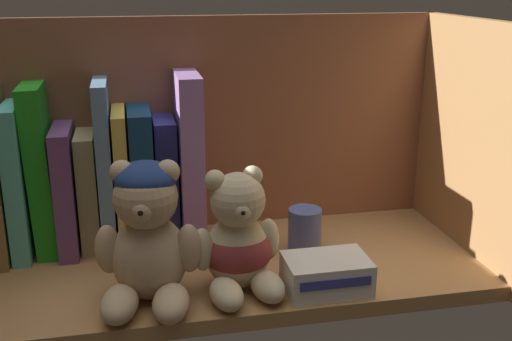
{
  "coord_description": "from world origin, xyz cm",
  "views": [
    {
      "loc": [
        -11.96,
        -74.51,
        39.17
      ],
      "look_at": [
        3.68,
        0.0,
        14.85
      ],
      "focal_mm": 43.35,
      "sensor_mm": 36.0,
      "label": 1
    }
  ],
  "objects_px": {
    "book_3": "(67,187)",
    "teddy_bear_larger": "(147,237)",
    "small_product_box": "(326,274)",
    "book_1": "(20,178)",
    "teddy_bear_smaller": "(236,243)",
    "book_4": "(89,189)",
    "pillar_candle": "(305,229)",
    "book_5": "(106,164)",
    "book_2": "(42,169)",
    "book_9": "(189,156)",
    "book_7": "(142,175)",
    "book_6": "(122,176)",
    "book_8": "(166,179)"
  },
  "relations": [
    {
      "from": "book_2",
      "to": "small_product_box",
      "type": "bearing_deg",
      "value": -30.29
    },
    {
      "from": "book_6",
      "to": "small_product_box",
      "type": "bearing_deg",
      "value": -40.22
    },
    {
      "from": "book_7",
      "to": "book_9",
      "type": "relative_size",
      "value": 0.81
    },
    {
      "from": "book_5",
      "to": "book_9",
      "type": "height_order",
      "value": "book_9"
    },
    {
      "from": "teddy_bear_larger",
      "to": "pillar_candle",
      "type": "relative_size",
      "value": 2.88
    },
    {
      "from": "teddy_bear_larger",
      "to": "teddy_bear_smaller",
      "type": "relative_size",
      "value": 1.11
    },
    {
      "from": "teddy_bear_larger",
      "to": "teddy_bear_smaller",
      "type": "height_order",
      "value": "teddy_bear_larger"
    },
    {
      "from": "teddy_bear_smaller",
      "to": "book_1",
      "type": "bearing_deg",
      "value": 146.88
    },
    {
      "from": "book_5",
      "to": "teddy_bear_smaller",
      "type": "distance_m",
      "value": 0.24
    },
    {
      "from": "book_7",
      "to": "small_product_box",
      "type": "relative_size",
      "value": 1.93
    },
    {
      "from": "book_2",
      "to": "book_8",
      "type": "relative_size",
      "value": 1.29
    },
    {
      "from": "book_5",
      "to": "book_6",
      "type": "distance_m",
      "value": 0.03
    },
    {
      "from": "book_3",
      "to": "pillar_candle",
      "type": "xyz_separation_m",
      "value": [
        0.32,
        -0.08,
        -0.06
      ]
    },
    {
      "from": "book_6",
      "to": "book_9",
      "type": "distance_m",
      "value": 0.1
    },
    {
      "from": "book_1",
      "to": "teddy_bear_larger",
      "type": "relative_size",
      "value": 1.22
    },
    {
      "from": "teddy_bear_larger",
      "to": "small_product_box",
      "type": "bearing_deg",
      "value": -5.2
    },
    {
      "from": "book_1",
      "to": "teddy_bear_larger",
      "type": "xyz_separation_m",
      "value": [
        0.16,
        -0.18,
        -0.02
      ]
    },
    {
      "from": "book_4",
      "to": "pillar_candle",
      "type": "relative_size",
      "value": 2.76
    },
    {
      "from": "book_1",
      "to": "teddy_bear_smaller",
      "type": "distance_m",
      "value": 0.32
    },
    {
      "from": "teddy_bear_smaller",
      "to": "book_3",
      "type": "bearing_deg",
      "value": 139.88
    },
    {
      "from": "book_4",
      "to": "teddy_bear_smaller",
      "type": "distance_m",
      "value": 0.25
    },
    {
      "from": "book_7",
      "to": "teddy_bear_larger",
      "type": "xyz_separation_m",
      "value": [
        -0.0,
        -0.18,
        -0.02
      ]
    },
    {
      "from": "book_1",
      "to": "book_5",
      "type": "height_order",
      "value": "book_5"
    },
    {
      "from": "book_1",
      "to": "book_7",
      "type": "relative_size",
      "value": 1.07
    },
    {
      "from": "book_3",
      "to": "book_7",
      "type": "bearing_deg",
      "value": 0.0
    },
    {
      "from": "book_7",
      "to": "teddy_bear_smaller",
      "type": "relative_size",
      "value": 1.27
    },
    {
      "from": "pillar_candle",
      "to": "book_6",
      "type": "bearing_deg",
      "value": 161.67
    },
    {
      "from": "book_5",
      "to": "book_7",
      "type": "bearing_deg",
      "value": 0.0
    },
    {
      "from": "book_9",
      "to": "teddy_bear_smaller",
      "type": "xyz_separation_m",
      "value": [
        0.04,
        -0.18,
        -0.06
      ]
    },
    {
      "from": "book_2",
      "to": "pillar_candle",
      "type": "bearing_deg",
      "value": -13.0
    },
    {
      "from": "teddy_bear_larger",
      "to": "pillar_candle",
      "type": "xyz_separation_m",
      "value": [
        0.22,
        0.1,
        -0.05
      ]
    },
    {
      "from": "book_2",
      "to": "book_3",
      "type": "xyz_separation_m",
      "value": [
        0.03,
        0.0,
        -0.03
      ]
    },
    {
      "from": "book_9",
      "to": "book_3",
      "type": "bearing_deg",
      "value": 180.0
    },
    {
      "from": "book_3",
      "to": "book_8",
      "type": "bearing_deg",
      "value": 0.0
    },
    {
      "from": "book_5",
      "to": "small_product_box",
      "type": "relative_size",
      "value": 2.32
    },
    {
      "from": "teddy_bear_larger",
      "to": "small_product_box",
      "type": "distance_m",
      "value": 0.22
    },
    {
      "from": "book_3",
      "to": "book_5",
      "type": "distance_m",
      "value": 0.06
    },
    {
      "from": "book_5",
      "to": "book_9",
      "type": "bearing_deg",
      "value": 0.0
    },
    {
      "from": "book_6",
      "to": "pillar_candle",
      "type": "height_order",
      "value": "book_6"
    },
    {
      "from": "book_3",
      "to": "book_9",
      "type": "height_order",
      "value": "book_9"
    },
    {
      "from": "book_6",
      "to": "book_8",
      "type": "relative_size",
      "value": 1.09
    },
    {
      "from": "book_1",
      "to": "book_9",
      "type": "height_order",
      "value": "book_9"
    },
    {
      "from": "book_3",
      "to": "small_product_box",
      "type": "relative_size",
      "value": 1.73
    },
    {
      "from": "book_3",
      "to": "teddy_bear_larger",
      "type": "bearing_deg",
      "value": -60.65
    },
    {
      "from": "book_2",
      "to": "teddy_bear_larger",
      "type": "relative_size",
      "value": 1.36
    },
    {
      "from": "book_1",
      "to": "book_3",
      "type": "height_order",
      "value": "book_1"
    },
    {
      "from": "book_4",
      "to": "book_5",
      "type": "bearing_deg",
      "value": 0.0
    },
    {
      "from": "book_2",
      "to": "pillar_candle",
      "type": "relative_size",
      "value": 3.91
    },
    {
      "from": "book_3",
      "to": "pillar_candle",
      "type": "relative_size",
      "value": 2.95
    },
    {
      "from": "book_9",
      "to": "pillar_candle",
      "type": "bearing_deg",
      "value": -28.28
    }
  ]
}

